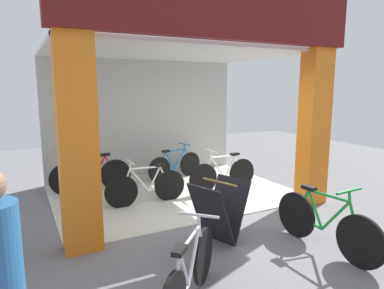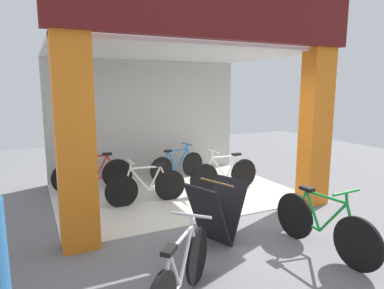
{
  "view_description": "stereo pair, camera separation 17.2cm",
  "coord_description": "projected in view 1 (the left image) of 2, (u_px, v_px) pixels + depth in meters",
  "views": [
    {
      "loc": [
        -2.78,
        -4.55,
        2.18
      ],
      "look_at": [
        0.0,
        0.85,
        1.15
      ],
      "focal_mm": 32.0,
      "sensor_mm": 36.0,
      "label": 1
    },
    {
      "loc": [
        -2.63,
        -4.63,
        2.18
      ],
      "look_at": [
        0.0,
        0.85,
        1.15
      ],
      "focal_mm": 32.0,
      "sensor_mm": 36.0,
      "label": 2
    }
  ],
  "objects": [
    {
      "name": "bicycle_inside_2",
      "position": [
        175.0,
        165.0,
        8.12
      ],
      "size": [
        1.48,
        0.46,
        0.83
      ],
      "color": "black",
      "rests_on": "ground"
    },
    {
      "name": "sandwich_board_sign",
      "position": [
        219.0,
        211.0,
        4.84
      ],
      "size": [
        0.88,
        0.8,
        0.88
      ],
      "color": "black",
      "rests_on": "ground"
    },
    {
      "name": "shop_facade",
      "position": [
        175.0,
        99.0,
        6.68
      ],
      "size": [
        4.89,
        3.7,
        3.7
      ],
      "color": "beige",
      "rests_on": "ground"
    },
    {
      "name": "bicycle_parked_0",
      "position": [
        190.0,
        275.0,
        3.36
      ],
      "size": [
        1.16,
        1.15,
        0.88
      ],
      "color": "black",
      "rests_on": "ground"
    },
    {
      "name": "ground_plane",
      "position": [
        216.0,
        221.0,
        5.61
      ],
      "size": [
        17.38,
        17.38,
        0.0
      ],
      "primitive_type": "plane",
      "color": "slate",
      "rests_on": "ground"
    },
    {
      "name": "bicycle_inside_3",
      "position": [
        91.0,
        175.0,
        7.11
      ],
      "size": [
        1.65,
        0.45,
        0.91
      ],
      "color": "black",
      "rests_on": "ground"
    },
    {
      "name": "bicycle_inside_0",
      "position": [
        223.0,
        174.0,
        7.2
      ],
      "size": [
        1.62,
        0.45,
        0.89
      ],
      "color": "black",
      "rests_on": "ground"
    },
    {
      "name": "bicycle_parked_1",
      "position": [
        325.0,
        224.0,
        4.56
      ],
      "size": [
        0.46,
        1.69,
        0.93
      ],
      "color": "black",
      "rests_on": "ground"
    },
    {
      "name": "bicycle_inside_1",
      "position": [
        146.0,
        187.0,
        6.36
      ],
      "size": [
        1.54,
        0.42,
        0.85
      ],
      "color": "black",
      "rests_on": "ground"
    }
  ]
}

